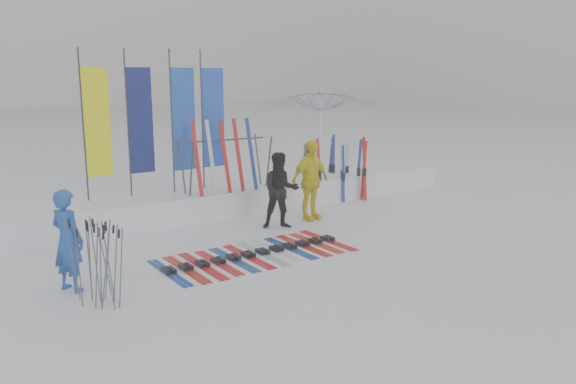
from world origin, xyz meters
TOP-DOWN VIEW (x-y plane):
  - ground at (0.00, 0.00)m, footprint 120.00×120.00m
  - snow_bank at (0.00, 4.60)m, footprint 14.00×1.60m
  - person_blue at (-3.99, 1.33)m, footprint 0.60×0.68m
  - person_black at (0.66, 2.55)m, footprint 0.98×0.89m
  - person_yellow at (1.61, 2.76)m, footprint 1.12×0.59m
  - tent_canopy at (4.18, 5.64)m, footprint 4.06×4.10m
  - ski_row at (-0.79, 1.20)m, footprint 3.52×1.69m
  - pole_cluster at (-3.77, 0.54)m, footprint 0.64×0.76m
  - feather_flags at (-1.10, 4.78)m, footprint 3.24×0.26m
  - ski_rack at (0.26, 4.20)m, footprint 2.04×0.80m
  - upright_skis at (3.57, 4.16)m, footprint 1.49×1.22m

SIDE VIEW (x-z plane):
  - ground at x=0.00m, z-range 0.00..0.00m
  - ski_row at x=-0.79m, z-range 0.00..0.07m
  - snow_bank at x=0.00m, z-range 0.00..0.60m
  - pole_cluster at x=-3.77m, z-range -0.03..1.23m
  - person_blue at x=-3.99m, z-range 0.00..1.57m
  - upright_skis at x=3.57m, z-range -0.04..1.64m
  - person_black at x=0.66m, z-range 0.00..1.64m
  - person_yellow at x=1.61m, z-range 0.00..1.82m
  - ski_rack at x=0.26m, z-range 0.77..2.00m
  - tent_canopy at x=4.18m, z-range 0.00..2.92m
  - feather_flags at x=-1.10m, z-range 0.64..3.84m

